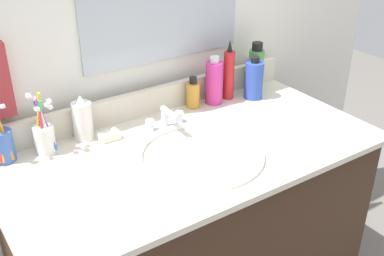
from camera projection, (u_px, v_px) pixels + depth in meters
The scene contains 15 objects.
vanity_cabinet at pixel (192, 242), 1.62m from camera, with size 1.11×0.55×0.71m, color #382316.
countertop at pixel (193, 151), 1.45m from camera, with size 1.16×0.59×0.02m, color beige.
backsplash at pixel (147, 102), 1.63m from camera, with size 1.16×0.02×0.09m, color beige.
back_wall at pixel (140, 126), 1.73m from camera, with size 2.26×0.04×1.30m, color white.
sink_basin at pixel (200, 164), 1.42m from camera, with size 0.39×0.39×0.11m.
faucet at pixel (166, 122), 1.53m from camera, with size 0.16×0.10×0.08m.
bottle_toner_green at pixel (256, 68), 1.80m from camera, with size 0.06×0.06×0.19m.
bottle_shampoo_blue at pixel (254, 80), 1.74m from camera, with size 0.07×0.07×0.16m.
bottle_lotion_white at pixel (82, 120), 1.47m from camera, with size 0.06×0.06×0.15m.
bottle_oil_amber at pixel (193, 94), 1.68m from camera, with size 0.05×0.05×0.11m.
bottle_spray_red at pixel (229, 74), 1.72m from camera, with size 0.04×0.04×0.22m.
bottle_soap_pink at pixel (214, 82), 1.70m from camera, with size 0.06×0.06×0.18m.
cup_white_ceramic at pixel (44, 136), 1.40m from camera, with size 0.07×0.09×0.20m.
cup_blue_plastic at pixel (3, 144), 1.35m from camera, with size 0.07×0.07×0.20m.
soap_bar at pixel (109, 136), 1.49m from camera, with size 0.06×0.04×0.02m, color white.
Camera 1 is at (-0.69, -1.03, 1.46)m, focal length 44.34 mm.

